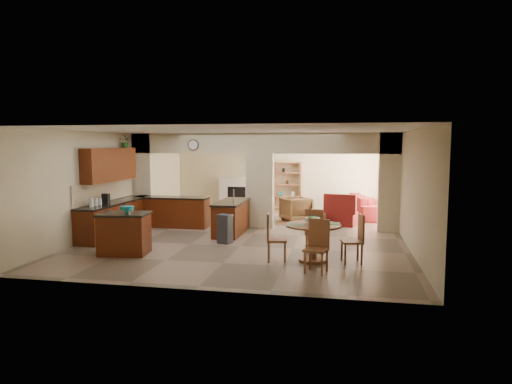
% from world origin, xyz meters
% --- Properties ---
extents(floor, '(10.00, 10.00, 0.00)m').
position_xyz_m(floor, '(0.00, 0.00, 0.00)').
color(floor, '#836D5B').
rests_on(floor, ground).
extents(ceiling, '(10.00, 10.00, 0.00)m').
position_xyz_m(ceiling, '(0.00, 0.00, 2.80)').
color(ceiling, white).
rests_on(ceiling, wall_back).
extents(wall_back, '(8.00, 0.00, 8.00)m').
position_xyz_m(wall_back, '(0.00, 5.00, 1.40)').
color(wall_back, beige).
rests_on(wall_back, floor).
extents(wall_front, '(8.00, 0.00, 8.00)m').
position_xyz_m(wall_front, '(0.00, -5.00, 1.40)').
color(wall_front, beige).
rests_on(wall_front, floor).
extents(wall_left, '(0.00, 10.00, 10.00)m').
position_xyz_m(wall_left, '(-4.00, 0.00, 1.40)').
color(wall_left, beige).
rests_on(wall_left, floor).
extents(wall_right, '(0.00, 10.00, 10.00)m').
position_xyz_m(wall_right, '(4.00, 0.00, 1.40)').
color(wall_right, beige).
rests_on(wall_right, floor).
extents(partition_left_pier, '(0.60, 0.25, 2.80)m').
position_xyz_m(partition_left_pier, '(-3.70, 1.00, 1.40)').
color(partition_left_pier, beige).
rests_on(partition_left_pier, floor).
extents(partition_center_pier, '(0.80, 0.25, 2.20)m').
position_xyz_m(partition_center_pier, '(0.00, 1.00, 1.10)').
color(partition_center_pier, beige).
rests_on(partition_center_pier, floor).
extents(partition_right_pier, '(0.60, 0.25, 2.80)m').
position_xyz_m(partition_right_pier, '(3.70, 1.00, 1.40)').
color(partition_right_pier, beige).
rests_on(partition_right_pier, floor).
extents(partition_header, '(8.00, 0.25, 0.60)m').
position_xyz_m(partition_header, '(0.00, 1.00, 2.50)').
color(partition_header, beige).
rests_on(partition_header, partition_center_pier).
extents(kitchen_counter, '(2.52, 3.29, 1.48)m').
position_xyz_m(kitchen_counter, '(-3.26, -0.25, 0.46)').
color(kitchen_counter, '#3C1306').
rests_on(kitchen_counter, floor).
extents(upper_cabinets, '(0.35, 2.40, 0.90)m').
position_xyz_m(upper_cabinets, '(-3.82, -0.80, 1.92)').
color(upper_cabinets, '#3C1306').
rests_on(upper_cabinets, wall_left).
extents(peninsula, '(0.70, 1.85, 0.91)m').
position_xyz_m(peninsula, '(-0.60, -0.11, 0.46)').
color(peninsula, '#3C1306').
rests_on(peninsula, floor).
extents(wall_clock, '(0.34, 0.03, 0.34)m').
position_xyz_m(wall_clock, '(-2.00, 0.85, 2.45)').
color(wall_clock, '#462C17').
rests_on(wall_clock, partition_header).
extents(rug, '(1.60, 1.30, 0.01)m').
position_xyz_m(rug, '(1.20, 2.10, 0.01)').
color(rug, '#965736').
rests_on(rug, floor).
extents(fireplace, '(1.60, 0.35, 1.20)m').
position_xyz_m(fireplace, '(-1.60, 4.83, 0.61)').
color(fireplace, silver).
rests_on(fireplace, floor).
extents(shelving_unit, '(1.00, 0.32, 1.80)m').
position_xyz_m(shelving_unit, '(0.35, 4.82, 0.90)').
color(shelving_unit, brown).
rests_on(shelving_unit, floor).
extents(window_a, '(0.02, 0.90, 1.90)m').
position_xyz_m(window_a, '(3.97, 2.30, 1.20)').
color(window_a, white).
rests_on(window_a, wall_right).
extents(window_b, '(0.02, 0.90, 1.90)m').
position_xyz_m(window_b, '(3.97, 4.00, 1.20)').
color(window_b, white).
rests_on(window_b, wall_right).
extents(glazed_door, '(0.02, 0.70, 2.10)m').
position_xyz_m(glazed_door, '(3.97, 3.15, 1.05)').
color(glazed_door, white).
rests_on(glazed_door, wall_right).
extents(drape_a_left, '(0.10, 0.28, 2.30)m').
position_xyz_m(drape_a_left, '(3.93, 1.70, 1.20)').
color(drape_a_left, '#3C1818').
rests_on(drape_a_left, wall_right).
extents(drape_a_right, '(0.10, 0.28, 2.30)m').
position_xyz_m(drape_a_right, '(3.93, 2.90, 1.20)').
color(drape_a_right, '#3C1818').
rests_on(drape_a_right, wall_right).
extents(drape_b_left, '(0.10, 0.28, 2.30)m').
position_xyz_m(drape_b_left, '(3.93, 3.40, 1.20)').
color(drape_b_left, '#3C1818').
rests_on(drape_b_left, wall_right).
extents(drape_b_right, '(0.10, 0.28, 2.30)m').
position_xyz_m(drape_b_right, '(3.93, 4.60, 1.20)').
color(drape_b_right, '#3C1818').
rests_on(drape_b_right, wall_right).
extents(ceiling_fan, '(1.00, 1.00, 0.10)m').
position_xyz_m(ceiling_fan, '(1.50, 3.00, 2.56)').
color(ceiling_fan, white).
rests_on(ceiling_fan, ceiling).
extents(kitchen_island, '(1.17, 0.91, 0.94)m').
position_xyz_m(kitchen_island, '(-2.38, -2.87, 0.47)').
color(kitchen_island, '#3C1306').
rests_on(kitchen_island, floor).
extents(teal_bowl, '(0.31, 0.31, 0.15)m').
position_xyz_m(teal_bowl, '(-2.33, -2.81, 1.01)').
color(teal_bowl, teal).
rests_on(teal_bowl, kitchen_island).
extents(trash_can, '(0.38, 0.35, 0.67)m').
position_xyz_m(trash_can, '(-0.45, -1.33, 0.34)').
color(trash_can, '#2B2A2D').
rests_on(trash_can, floor).
extents(dining_table, '(1.17, 1.17, 0.80)m').
position_xyz_m(dining_table, '(1.84, -2.72, 0.52)').
color(dining_table, brown).
rests_on(dining_table, floor).
extents(fruit_bowl, '(0.32, 0.32, 0.17)m').
position_xyz_m(fruit_bowl, '(1.82, -2.76, 0.88)').
color(fruit_bowl, '#69B627').
rests_on(fruit_bowl, dining_table).
extents(sofa, '(2.69, 1.42, 0.75)m').
position_xyz_m(sofa, '(3.30, 3.63, 0.37)').
color(sofa, maroon).
rests_on(sofa, floor).
extents(chaise, '(1.13, 1.00, 0.39)m').
position_xyz_m(chaise, '(2.34, 1.92, 0.20)').
color(chaise, maroon).
rests_on(chaise, floor).
extents(armchair, '(1.16, 1.16, 0.77)m').
position_xyz_m(armchair, '(0.93, 2.34, 0.38)').
color(armchair, maroon).
rests_on(armchair, floor).
extents(ottoman, '(0.65, 0.65, 0.39)m').
position_xyz_m(ottoman, '(1.63, 1.55, 0.20)').
color(ottoman, maroon).
rests_on(ottoman, floor).
extents(plant, '(0.41, 0.38, 0.36)m').
position_xyz_m(plant, '(-3.82, 0.14, 2.55)').
color(plant, '#155016').
rests_on(plant, upper_cabinets).
extents(chair_north, '(0.44, 0.45, 1.02)m').
position_xyz_m(chair_north, '(1.82, -1.97, 0.55)').
color(chair_north, brown).
rests_on(chair_north, floor).
extents(chair_east, '(0.50, 0.50, 1.02)m').
position_xyz_m(chair_east, '(2.72, -2.65, 0.55)').
color(chair_east, brown).
rests_on(chair_east, floor).
extents(chair_south, '(0.50, 0.50, 1.02)m').
position_xyz_m(chair_south, '(1.97, -3.47, 0.55)').
color(chair_south, brown).
rests_on(chair_south, floor).
extents(chair_west, '(0.47, 0.47, 1.02)m').
position_xyz_m(chair_west, '(0.99, -2.81, 0.55)').
color(chair_west, brown).
rests_on(chair_west, floor).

